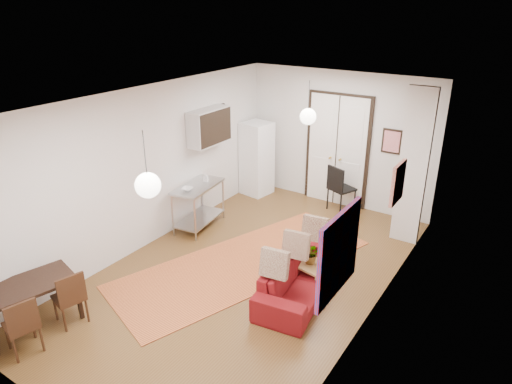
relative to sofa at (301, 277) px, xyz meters
The scene contains 27 objects.
floor 1.05m from the sofa, behind, with size 7.00×7.00×0.00m, color brown.
ceiling 2.80m from the sofa, behind, with size 4.20×7.00×0.02m, color silver.
wall_back 3.85m from the sofa, 106.01° to the left, with size 4.20×0.02×2.90m, color silver.
wall_front 3.80m from the sofa, 106.26° to the right, with size 4.20×0.02×2.90m, color silver.
wall_left 3.32m from the sofa, behind, with size 0.02×7.00×2.90m, color silver.
wall_right 1.59m from the sofa, ahead, with size 0.02×7.00×2.90m, color silver.
double_doors 3.74m from the sofa, 106.21° to the left, with size 1.44×0.06×2.50m, color white.
stub_partition 2.95m from the sofa, 72.01° to the left, with size 0.50×0.10×2.90m, color silver.
wall_cabinet 3.68m from the sofa, 152.48° to the left, with size 0.35×1.00×0.70m, color silver.
painting_popart 2.11m from the sofa, 48.99° to the right, with size 0.05×1.00×1.00m, color red.
painting_abstract 2.02m from the sofa, 37.94° to the left, with size 0.05×0.50×0.60m, color white.
poster_back 3.74m from the sofa, 87.75° to the left, with size 0.40×0.03×0.50m, color red.
print_left 4.04m from the sofa, 146.66° to the left, with size 0.03×0.44×0.54m, color brown.
pendant_back 3.00m from the sofa, 116.53° to the left, with size 0.30×0.30×0.80m.
pendant_front 2.96m from the sofa, 117.18° to the right, with size 0.30×0.30×0.80m.
kilim_rug 1.27m from the sofa, 169.88° to the left, with size 1.71×4.55×0.01m, color #C76B31.
sofa is the anchor object (origin of this frame).
coffee_table 0.36m from the sofa, 106.48° to the left, with size 0.86×0.58×0.36m.
potted_plant 0.42m from the sofa, 90.38° to the left, with size 0.31×0.27×0.35m, color #32642D.
kitchen_counter 2.92m from the sofa, 161.97° to the left, with size 0.74×1.23×0.89m.
bowl 2.89m from the sofa, 167.76° to the left, with size 0.21×0.21×0.05m, color white.
soap_bottle 3.07m from the sofa, 157.41° to the left, with size 0.09×0.08×0.19m, color teal.
fridge 4.11m from the sofa, 132.67° to the left, with size 0.60×0.60×1.69m, color white.
dining_table 3.88m from the sofa, 135.51° to the right, with size 0.97×1.34×0.67m.
dining_chair_near 3.31m from the sofa, 136.25° to the right, with size 0.48×0.60×0.83m.
dining_chair_far 3.82m from the sofa, 128.64° to the right, with size 0.48×0.60×0.83m.
black_side_chair 3.37m from the sofa, 102.21° to the left, with size 0.61×0.63×1.02m.
Camera 1 is at (3.69, -5.37, 4.21)m, focal length 32.00 mm.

